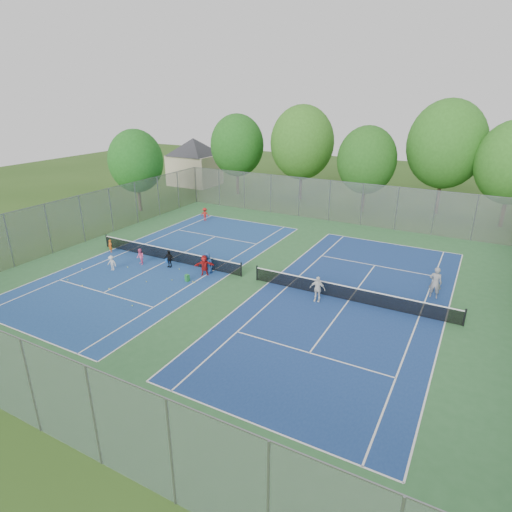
{
  "coord_description": "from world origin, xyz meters",
  "views": [
    {
      "loc": [
        13.18,
        -23.25,
        11.93
      ],
      "look_at": [
        0.0,
        1.0,
        1.3
      ],
      "focal_mm": 30.0,
      "sensor_mm": 36.0,
      "label": 1
    }
  ],
  "objects": [
    {
      "name": "court_pad",
      "position": [
        0.0,
        0.0,
        0.01
      ],
      "size": [
        32.0,
        32.0,
        0.01
      ],
      "primitive_type": "cube",
      "color": "#2F6334",
      "rests_on": "ground"
    },
    {
      "name": "tennis_ball_8",
      "position": [
        -4.39,
        -2.82,
        0.03
      ],
      "size": [
        0.07,
        0.07,
        0.07
      ],
      "primitive_type": "sphere",
      "color": "#B0CB2F",
      "rests_on": "ground"
    },
    {
      "name": "house",
      "position": [
        -22.0,
        24.0,
        4.21
      ],
      "size": [
        11.03,
        11.03,
        7.3
      ],
      "color": "#B7A88C",
      "rests_on": "ground"
    },
    {
      "name": "student_b",
      "position": [
        -8.24,
        -1.63,
        0.61
      ],
      "size": [
        0.75,
        0.7,
        1.22
      ],
      "primitive_type": "imported",
      "rotation": [
        0.0,
        0.0,
        -0.52
      ],
      "color": "pink",
      "rests_on": "ground"
    },
    {
      "name": "tennis_ball_4",
      "position": [
        -4.09,
        -6.89,
        0.03
      ],
      "size": [
        0.07,
        0.07,
        0.07
      ],
      "primitive_type": "sphere",
      "color": "#B7DF34",
      "rests_on": "ground"
    },
    {
      "name": "student_e",
      "position": [
        -2.97,
        -0.6,
        0.76
      ],
      "size": [
        0.79,
        0.56,
        1.52
      ],
      "primitive_type": "imported",
      "rotation": [
        0.0,
        0.0,
        0.11
      ],
      "color": "navy",
      "rests_on": "ground"
    },
    {
      "name": "student_c",
      "position": [
        -9.27,
        -3.43,
        0.56
      ],
      "size": [
        0.77,
        0.5,
        1.12
      ],
      "primitive_type": "imported",
      "rotation": [
        0.0,
        0.0,
        0.12
      ],
      "color": "silver",
      "rests_on": "ground"
    },
    {
      "name": "court_left",
      "position": [
        -7.0,
        0.0,
        0.02
      ],
      "size": [
        10.97,
        23.77,
        0.01
      ],
      "primitive_type": "cube",
      "color": "navy",
      "rests_on": "court_pad"
    },
    {
      "name": "net_right",
      "position": [
        7.0,
        0.0,
        0.46
      ],
      "size": [
        12.87,
        0.1,
        0.91
      ],
      "primitive_type": "cube",
      "color": "black",
      "rests_on": "ground"
    },
    {
      "name": "tree_nw",
      "position": [
        -14.0,
        22.0,
        5.89
      ],
      "size": [
        6.4,
        6.4,
        9.58
      ],
      "color": "#443326",
      "rests_on": "ground"
    },
    {
      "name": "fence_south",
      "position": [
        0.0,
        -16.0,
        2.0
      ],
      "size": [
        32.0,
        0.1,
        4.0
      ],
      "primitive_type": "cube",
      "color": "gray",
      "rests_on": "ground"
    },
    {
      "name": "tennis_ball_11",
      "position": [
        -3.0,
        -2.36,
        0.03
      ],
      "size": [
        0.07,
        0.07,
        0.07
      ],
      "primitive_type": "sphere",
      "color": "gold",
      "rests_on": "ground"
    },
    {
      "name": "tennis_ball_1",
      "position": [
        -2.78,
        -2.43,
        0.03
      ],
      "size": [
        0.07,
        0.07,
        0.07
      ],
      "primitive_type": "sphere",
      "color": "#F2F539",
      "rests_on": "ground"
    },
    {
      "name": "fence_west",
      "position": [
        -16.0,
        0.0,
        2.0
      ],
      "size": [
        0.1,
        32.0,
        4.0
      ],
      "primitive_type": "cube",
      "rotation": [
        0.0,
        0.0,
        1.57
      ],
      "color": "gray",
      "rests_on": "ground"
    },
    {
      "name": "tennis_ball_0",
      "position": [
        -11.28,
        -4.41,
        0.03
      ],
      "size": [
        0.07,
        0.07,
        0.07
      ],
      "primitive_type": "sphere",
      "color": "#CCED37",
      "rests_on": "ground"
    },
    {
      "name": "teen_court_b",
      "position": [
        5.29,
        -0.98,
        0.81
      ],
      "size": [
        0.99,
        0.51,
        1.62
      ],
      "primitive_type": "imported",
      "rotation": [
        0.0,
        0.0,
        0.12
      ],
      "color": "silver",
      "rests_on": "ground"
    },
    {
      "name": "court_right",
      "position": [
        7.0,
        0.0,
        0.02
      ],
      "size": [
        10.97,
        23.77,
        0.01
      ],
      "primitive_type": "cube",
      "color": "navy",
      "rests_on": "court_pad"
    },
    {
      "name": "tennis_ball_7",
      "position": [
        -8.64,
        -2.58,
        0.03
      ],
      "size": [
        0.07,
        0.07,
        0.07
      ],
      "primitive_type": "sphere",
      "color": "#CAE635",
      "rests_on": "ground"
    },
    {
      "name": "fence_north",
      "position": [
        0.0,
        16.0,
        2.0
      ],
      "size": [
        32.0,
        0.1,
        4.0
      ],
      "primitive_type": "cube",
      "color": "gray",
      "rests_on": "ground"
    },
    {
      "name": "ground",
      "position": [
        0.0,
        0.0,
        0.0
      ],
      "size": [
        120.0,
        120.0,
        0.0
      ],
      "primitive_type": "plane",
      "color": "#2B4C17",
      "rests_on": "ground"
    },
    {
      "name": "net_left",
      "position": [
        -7.0,
        0.0,
        0.46
      ],
      "size": [
        12.87,
        0.1,
        0.91
      ],
      "primitive_type": "cube",
      "color": "black",
      "rests_on": "ground"
    },
    {
      "name": "tree_side_w",
      "position": [
        -19.0,
        10.0,
        5.24
      ],
      "size": [
        5.6,
        5.6,
        8.47
      ],
      "color": "#443326",
      "rests_on": "ground"
    },
    {
      "name": "tree_nr",
      "position": [
        9.0,
        24.0,
        7.04
      ],
      "size": [
        7.6,
        7.6,
        11.42
      ],
      "color": "#443326",
      "rests_on": "ground"
    },
    {
      "name": "tree_nl",
      "position": [
        -6.0,
        23.0,
        6.54
      ],
      "size": [
        7.2,
        7.2,
        10.69
      ],
      "color": "#443326",
      "rests_on": "ground"
    },
    {
      "name": "student_f",
      "position": [
        -2.98,
        -0.99,
        0.74
      ],
      "size": [
        1.36,
        1.15,
        1.47
      ],
      "primitive_type": "imported",
      "rotation": [
        0.0,
        0.0,
        0.62
      ],
      "color": "#B01919",
      "rests_on": "ground"
    },
    {
      "name": "instructor",
      "position": [
        11.46,
        2.91,
        1.02
      ],
      "size": [
        0.74,
        0.49,
        2.04
      ],
      "primitive_type": "imported",
      "rotation": [
        0.0,
        0.0,
        3.14
      ],
      "color": "gray",
      "rests_on": "ground"
    },
    {
      "name": "tennis_ball_5",
      "position": [
        -5.14,
        -1.07,
        0.03
      ],
      "size": [
        0.07,
        0.07,
        0.07
      ],
      "primitive_type": "sphere",
      "color": "#A9C72E",
      "rests_on": "ground"
    },
    {
      "name": "tennis_ball_2",
      "position": [
        -5.72,
        -3.85,
        0.03
      ],
      "size": [
        0.07,
        0.07,
        0.07
      ],
      "primitive_type": "sphere",
      "color": "gold",
      "rests_on": "ground"
    },
    {
      "name": "tennis_ball_6",
      "position": [
        -7.09,
        -5.85,
        0.03
      ],
      "size": [
        0.07,
        0.07,
        0.07
      ],
      "primitive_type": "sphere",
      "color": "#D6F539",
      "rests_on": "ground"
    },
    {
      "name": "ball_crate",
      "position": [
        -6.81,
        -0.3,
        0.13
      ],
      "size": [
        0.39,
        0.39,
        0.26
      ],
      "primitive_type": "cube",
      "rotation": [
        0.0,
        0.0,
        -0.35
      ],
      "color": "#1750B0",
      "rests_on": "ground"
    },
    {
      "name": "tennis_ball_3",
      "position": [
        -2.91,
        -5.17,
        0.03
      ],
      "size": [
        0.07,
        0.07,
        0.07
      ],
      "primitive_type": "sphere",
      "color": "#B7D732",
      "rests_on": "ground"
    },
    {
      "name": "student_d",
      "position": [
        -6.06,
        -1.01,
        0.64
      ],
      "size": [
        0.77,
        0.36,
        1.29
      ],
      "primitive_type": "imported",
      "rotation": [
        0.0,
        0.0,
        0.07
      ],
      "color": "black",
      "rests_on": "ground"
    },
    {
      "name": "student_a",
      "position": [
        -12.11,
        -0.84,
        0.53
      ],
      "size": [
        0.42,
        0.32,
        1.05
      ],
      "primitive_type": "imported",
      "rotation": [
        0.0,
        0.0,
        -0.18
      ],
      "color": "#D65A14",
      "rests_on": "ground"
    },
    {
      "name": "ball_hopper",
      "position": [
        -3.4,
        -2.42,
        0.25
      ],
      "size": [
        0.3,
        0.3,
        0.49
      ],
      "primitive_type": "cube",
      "rotation": [
        0.0,
        0.0,
        -0.21
      ],
      "color": "#268C39",
      "rests_on": "ground"
    },
    {
      "name": "tree_nc",
      "position": [
        2.0,
        21.0,
        5.39
      ],
      "size": [
        6.0,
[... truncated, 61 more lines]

